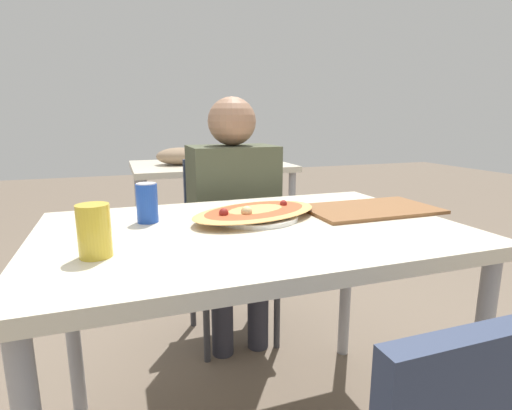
{
  "coord_description": "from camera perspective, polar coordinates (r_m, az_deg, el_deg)",
  "views": [
    {
      "loc": [
        -0.38,
        -1.11,
        1.08
      ],
      "look_at": [
        0.02,
        0.03,
        0.82
      ],
      "focal_mm": 28.0,
      "sensor_mm": 36.0,
      "label": 1
    }
  ],
  "objects": [
    {
      "name": "pizza_main",
      "position": [
        1.3,
        -0.07,
        -1.11
      ],
      "size": [
        0.51,
        0.39,
        0.06
      ],
      "color": "white",
      "rests_on": "dining_table"
    },
    {
      "name": "person_seated",
      "position": [
        1.85,
        -3.2,
        0.18
      ],
      "size": [
        0.39,
        0.28,
        1.18
      ],
      "rotation": [
        0.0,
        0.0,
        3.14
      ],
      "color": "#2D2D38",
      "rests_on": "ground_plane"
    },
    {
      "name": "dining_table",
      "position": [
        1.24,
        -0.49,
        -6.52
      ],
      "size": [
        1.25,
        0.82,
        0.76
      ],
      "color": "beige",
      "rests_on": "ground_plane"
    },
    {
      "name": "background_table",
      "position": [
        2.94,
        -7.32,
        4.75
      ],
      "size": [
        1.1,
        0.8,
        0.88
      ],
      "color": "beige",
      "rests_on": "ground_plane"
    },
    {
      "name": "chair_far_seated",
      "position": [
        2.0,
        -4.05,
        -4.79
      ],
      "size": [
        0.4,
        0.4,
        0.88
      ],
      "rotation": [
        0.0,
        0.0,
        3.14
      ],
      "color": "#2D3851",
      "rests_on": "ground_plane"
    },
    {
      "name": "serving_tray",
      "position": [
        1.48,
        16.01,
        -0.56
      ],
      "size": [
        0.46,
        0.27,
        0.01
      ],
      "color": "brown",
      "rests_on": "dining_table"
    },
    {
      "name": "drink_glass",
      "position": [
        1.01,
        -22.11,
        -3.45
      ],
      "size": [
        0.08,
        0.08,
        0.13
      ],
      "color": "gold",
      "rests_on": "dining_table"
    },
    {
      "name": "soda_can",
      "position": [
        1.3,
        -15.29,
        0.3
      ],
      "size": [
        0.07,
        0.07,
        0.12
      ],
      "color": "#1E47B2",
      "rests_on": "dining_table"
    }
  ]
}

